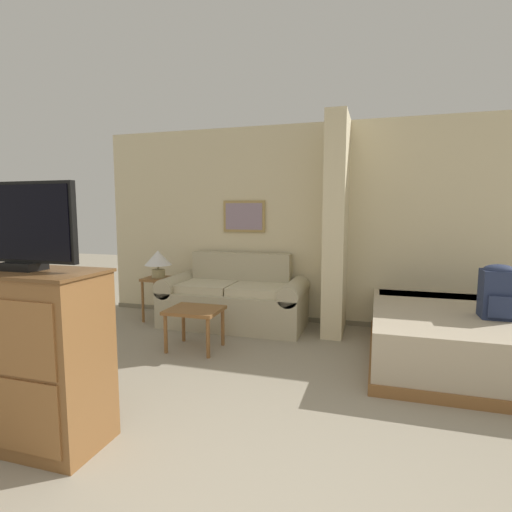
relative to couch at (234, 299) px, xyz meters
name	(u,v)px	position (x,y,z in m)	size (l,w,h in m)	color
wall_back	(338,225)	(1.25, 0.48, 0.96)	(6.64, 0.16, 2.60)	beige
wall_partition_pillar	(336,226)	(1.27, 0.07, 0.96)	(0.24, 0.70, 2.60)	beige
couch	(234,299)	(0.00, 0.00, 0.00)	(1.85, 0.84, 0.92)	#B7AD8E
coffee_table	(195,315)	(-0.09, -0.99, 0.04)	(0.56, 0.48, 0.45)	brown
side_table	(159,287)	(-1.06, -0.09, 0.13)	(0.37, 0.37, 0.59)	brown
table_lamp	(158,260)	(-1.06, -0.09, 0.49)	(0.36, 0.36, 0.37)	tan
tv_dresser	(29,357)	(-0.35, -2.86, 0.22)	(0.99, 0.48, 1.12)	brown
tv	(21,227)	(-0.35, -2.86, 1.06)	(0.80, 0.16, 0.54)	black
bed	(469,337)	(2.63, -0.59, -0.07)	(1.83, 1.96, 0.52)	brown
backpack	(498,290)	(2.80, -0.78, 0.44)	(0.28, 0.27, 0.49)	#232D4C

